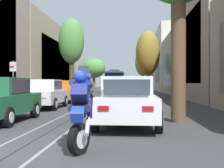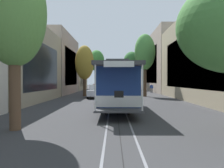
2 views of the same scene
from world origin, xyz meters
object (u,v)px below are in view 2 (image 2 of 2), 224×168
(street_tree_kerb_left_near, at_px, (131,62))
(street_tree_kerb_right_mid, at_px, (15,15))
(parked_car_white_near_right, at_px, (105,86))
(street_tree_kerb_left_second, at_px, (145,53))
(parked_car_green_near_left, at_px, (125,86))
(pedestrian_on_right_pavement, at_px, (144,87))
(street_tree_kerb_right_near, at_px, (97,61))
(parked_car_red_mid_right, at_px, (101,88))
(cable_car_trolley, at_px, (117,86))
(street_tree_kerb_right_second, at_px, (85,63))
(parked_car_white_second_left, at_px, (127,87))
(parked_car_red_fourth_right, at_px, (99,89))
(parked_car_white_fifth_right, at_px, (97,91))
(parked_car_silver_second_right, at_px, (102,87))
(street_sign_post, at_px, (133,83))
(motorcycle_with_rider, at_px, (109,85))
(pedestrian_on_left_pavement, at_px, (152,88))
(parked_car_orange_mid_left, at_px, (129,88))
(parked_car_grey_fourth_left, at_px, (132,89))

(street_tree_kerb_left_near, height_order, street_tree_kerb_right_mid, street_tree_kerb_left_near)
(parked_car_white_near_right, xyz_separation_m, street_tree_kerb_left_second, (-6.07, 21.17, 4.87))
(parked_car_green_near_left, xyz_separation_m, pedestrian_on_right_pavement, (-3.05, 8.58, 0.15))
(street_tree_kerb_right_near, height_order, pedestrian_on_right_pavement, street_tree_kerb_right_near)
(parked_car_red_mid_right, xyz_separation_m, cable_car_trolley, (-2.41, 22.13, 0.86))
(parked_car_red_mid_right, relative_size, street_tree_kerb_right_second, 0.66)
(parked_car_white_second_left, distance_m, parked_car_white_near_right, 8.05)
(parked_car_white_second_left, height_order, parked_car_red_fourth_right, same)
(parked_car_white_fifth_right, bearing_deg, parked_car_silver_second_right, -89.16)
(parked_car_white_second_left, height_order, street_tree_kerb_right_mid, street_tree_kerb_right_mid)
(cable_car_trolley, xyz_separation_m, street_sign_post, (-3.68, -28.99, -0.08))
(parked_car_green_near_left, distance_m, street_tree_kerb_right_near, 8.53)
(street_tree_kerb_left_near, distance_m, motorcycle_with_rider, 8.62)
(parked_car_green_near_left, distance_m, pedestrian_on_left_pavement, 12.11)
(parked_car_orange_mid_left, bearing_deg, motorcycle_with_rider, -76.52)
(parked_car_white_near_right, distance_m, pedestrian_on_left_pavement, 14.93)
(street_tree_kerb_right_second, xyz_separation_m, pedestrian_on_left_pavement, (-10.36, -8.58, -3.52))
(parked_car_green_near_left, relative_size, parked_car_white_fifth_right, 1.00)
(parked_car_grey_fourth_left, relative_size, street_tree_kerb_left_near, 0.52)
(parked_car_orange_mid_left, xyz_separation_m, street_tree_kerb_right_mid, (6.73, 28.29, 3.95))
(street_sign_post, bearing_deg, parked_car_white_near_right, -41.87)
(pedestrian_on_right_pavement, bearing_deg, parked_car_grey_fourth_left, 70.66)
(parked_car_white_second_left, relative_size, street_tree_kerb_left_near, 0.51)
(street_tree_kerb_right_near, bearing_deg, street_tree_kerb_left_near, -179.91)
(street_tree_kerb_right_near, height_order, street_tree_kerb_right_second, street_tree_kerb_right_near)
(parked_car_orange_mid_left, xyz_separation_m, parked_car_silver_second_right, (4.90, -6.13, 0.00))
(parked_car_orange_mid_left, height_order, street_tree_kerb_right_near, street_tree_kerb_right_near)
(parked_car_white_second_left, distance_m, cable_car_trolley, 27.82)
(parked_car_orange_mid_left, height_order, street_tree_kerb_right_mid, street_tree_kerb_right_mid)
(parked_car_orange_mid_left, bearing_deg, street_tree_kerb_right_mid, 76.62)
(parked_car_orange_mid_left, height_order, pedestrian_on_left_pavement, parked_car_orange_mid_left)
(parked_car_white_fifth_right, distance_m, street_tree_kerb_right_mid, 17.20)
(parked_car_red_fourth_right, bearing_deg, parked_car_grey_fourth_left, 170.89)
(parked_car_white_fifth_right, xyz_separation_m, motorcycle_with_rider, (-0.93, -27.16, 0.12))
(parked_car_silver_second_right, relative_size, street_tree_kerb_left_second, 0.54)
(street_tree_kerb_left_second, xyz_separation_m, pedestrian_on_left_pavement, (-2.48, -8.93, -4.80))
(parked_car_green_near_left, relative_size, parked_car_red_fourth_right, 1.00)
(parked_car_white_fifth_right, bearing_deg, street_tree_kerb_right_mid, 82.82)
(street_tree_kerb_right_second, bearing_deg, pedestrian_on_right_pavement, -129.57)
(parked_car_red_mid_right, xyz_separation_m, pedestrian_on_right_pavement, (-7.83, -2.77, 0.15))
(parked_car_white_fifth_right, bearing_deg, street_tree_kerb_right_near, -85.49)
(parked_car_orange_mid_left, bearing_deg, pedestrian_on_right_pavement, -138.28)
(parked_car_grey_fourth_left, height_order, street_tree_kerb_right_mid, street_tree_kerb_right_mid)
(cable_car_trolley, bearing_deg, street_tree_kerb_right_near, -83.12)
(street_tree_kerb_left_near, bearing_deg, parked_car_silver_second_right, 37.51)
(parked_car_white_second_left, distance_m, parked_car_orange_mid_left, 5.48)
(street_tree_kerb_right_near, distance_m, street_tree_kerb_right_mid, 39.25)
(parked_car_green_near_left, relative_size, pedestrian_on_right_pavement, 2.61)
(parked_car_white_near_right, bearing_deg, parked_car_white_second_left, 125.26)
(parked_car_white_second_left, relative_size, street_tree_kerb_right_second, 0.65)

